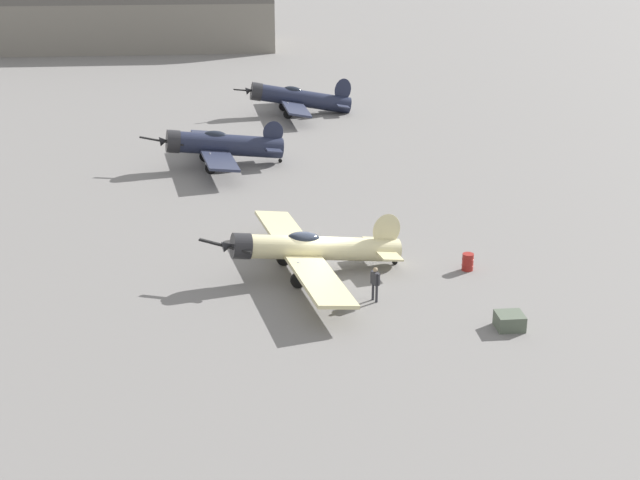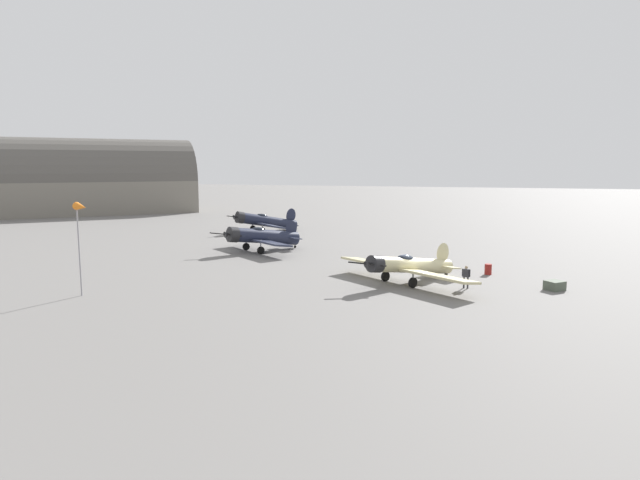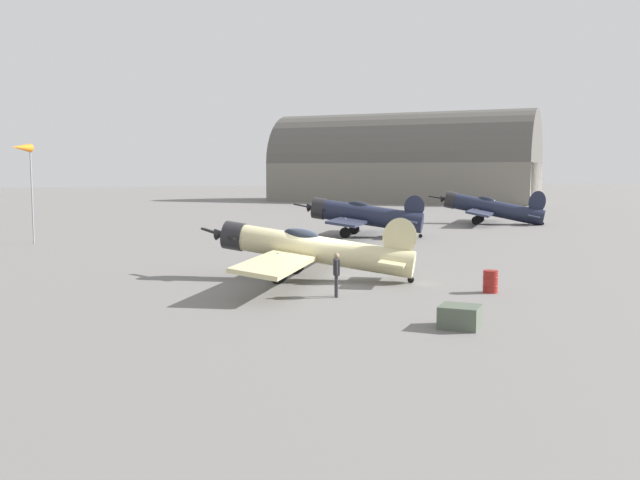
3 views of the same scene
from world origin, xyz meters
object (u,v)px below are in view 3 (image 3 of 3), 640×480
Objects in this scene: airplane_foreground at (309,249)px; fuel_drum at (490,282)px; ground_crew_mechanic at (336,270)px; equipment_crate at (460,317)px; airplane_mid_apron at (362,215)px; airplane_far_line at (490,208)px; windsock_mast at (22,152)px.

fuel_drum is at bearing 167.68° from airplane_foreground.
equipment_crate is at bearing 122.97° from ground_crew_mechanic.
equipment_crate is (10.55, 28.51, -1.25)m from airplane_mid_apron.
airplane_far_line is (-27.91, -24.46, 0.09)m from airplane_foreground.
airplane_far_line is 44.54m from equipment_crate.
ground_crew_mechanic is (11.95, 22.16, -0.56)m from airplane_mid_apron.
airplane_far_line is (-16.59, -6.79, -0.13)m from airplane_mid_apron.
airplane_mid_apron is at bearing -110.30° from equipment_crate.
airplane_foreground is 4.54m from ground_crew_mechanic.
windsock_mast is (23.32, -3.09, 4.54)m from airplane_mid_apron.
equipment_crate is 34.57m from windsock_mast.
airplane_far_line is 1.52× the size of windsock_mast.
ground_crew_mechanic is at bearing 87.10° from airplane_far_line.
fuel_drum is (5.83, 23.68, -1.15)m from airplane_mid_apron.
equipment_crate is at bearing 129.34° from airplane_foreground.
fuel_drum is (-5.49, 6.01, -0.92)m from airplane_foreground.
equipment_crate is (-0.77, 10.84, -1.02)m from airplane_foreground.
equipment_crate is 1.84× the size of fuel_drum.
equipment_crate is at bearing 45.72° from fuel_drum.
airplane_mid_apron is 30.43m from equipment_crate.
airplane_far_line is 11.30× the size of fuel_drum.
ground_crew_mechanic is at bearing -77.60° from equipment_crate.
airplane_mid_apron is 25.18m from ground_crew_mechanic.
equipment_crate is 0.25× the size of windsock_mast.
windsock_mast is at bearing -45.18° from ground_crew_mechanic.
airplane_far_line is at bearing -114.02° from ground_crew_mechanic.
windsock_mast reaches higher than equipment_crate.
windsock_mast reaches higher than airplane_foreground.
airplane_foreground is at bearing -77.36° from ground_crew_mechanic.
airplane_foreground is 24.44m from windsock_mast.
airplane_far_line is at bearing -120.71° from airplane_mid_apron.
airplane_mid_apron is 17.92m from airplane_far_line.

